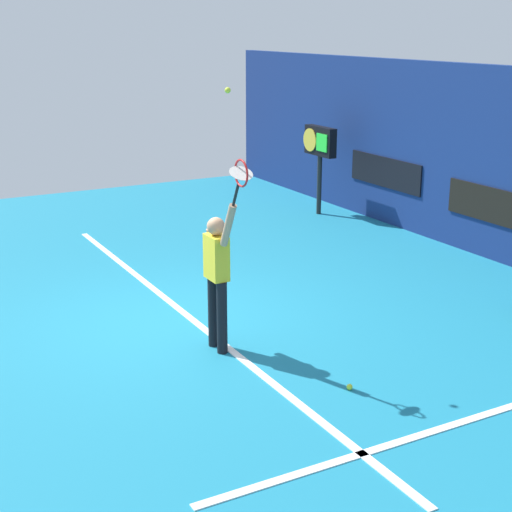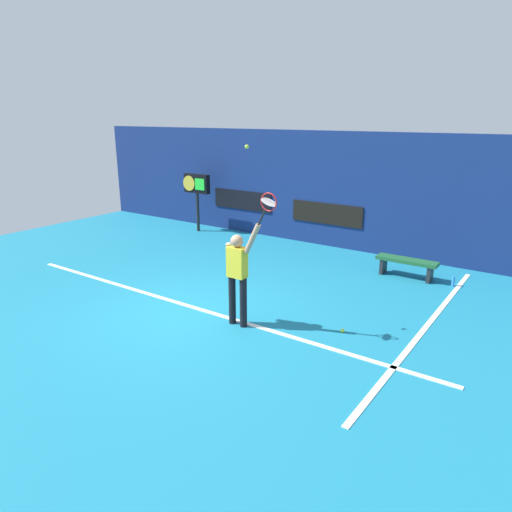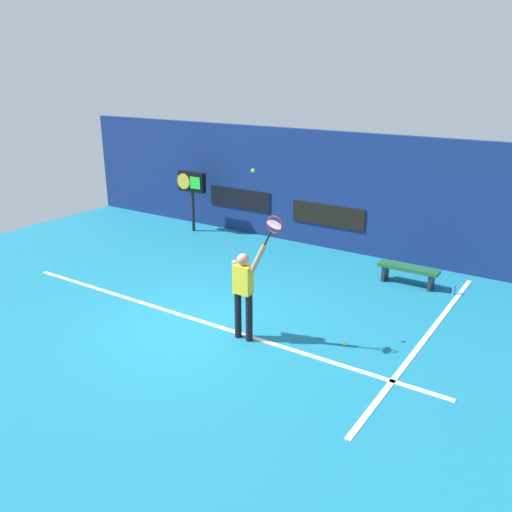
{
  "view_description": "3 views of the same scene",
  "coord_description": "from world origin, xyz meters",
  "px_view_note": "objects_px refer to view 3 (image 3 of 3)",
  "views": [
    {
      "loc": [
        9.09,
        -3.67,
        3.88
      ],
      "look_at": [
        1.01,
        0.74,
        1.09
      ],
      "focal_mm": 53.71,
      "sensor_mm": 36.0,
      "label": 1
    },
    {
      "loc": [
        5.91,
        -6.15,
        3.69
      ],
      "look_at": [
        1.43,
        0.29,
        1.32
      ],
      "focal_mm": 33.08,
      "sensor_mm": 36.0,
      "label": 2
    },
    {
      "loc": [
        6.33,
        -7.28,
        4.8
      ],
      "look_at": [
        0.98,
        0.79,
        1.43
      ],
      "focal_mm": 37.74,
      "sensor_mm": 36.0,
      "label": 3
    }
  ],
  "objects_px": {
    "tennis_player": "(244,289)",
    "court_bench": "(408,271)",
    "tennis_racket": "(274,226)",
    "scoreboard_clock": "(192,185)",
    "tennis_ball": "(253,171)",
    "water_bottle": "(454,289)",
    "spare_ball": "(345,344)"
  },
  "relations": [
    {
      "from": "tennis_racket",
      "to": "court_bench",
      "type": "distance_m",
      "value": 4.87
    },
    {
      "from": "tennis_player",
      "to": "spare_ball",
      "type": "bearing_deg",
      "value": 24.78
    },
    {
      "from": "tennis_player",
      "to": "tennis_racket",
      "type": "height_order",
      "value": "tennis_racket"
    },
    {
      "from": "tennis_racket",
      "to": "court_bench",
      "type": "height_order",
      "value": "tennis_racket"
    },
    {
      "from": "tennis_racket",
      "to": "scoreboard_clock",
      "type": "relative_size",
      "value": 0.33
    },
    {
      "from": "tennis_player",
      "to": "tennis_ball",
      "type": "relative_size",
      "value": 28.67
    },
    {
      "from": "tennis_ball",
      "to": "water_bottle",
      "type": "height_order",
      "value": "tennis_ball"
    },
    {
      "from": "tennis_player",
      "to": "spare_ball",
      "type": "xyz_separation_m",
      "value": [
        1.7,
        0.79,
        -0.98
      ]
    },
    {
      "from": "tennis_ball",
      "to": "water_bottle",
      "type": "bearing_deg",
      "value": 58.55
    },
    {
      "from": "tennis_ball",
      "to": "spare_ball",
      "type": "xyz_separation_m",
      "value": [
        1.56,
        0.69,
        -3.14
      ]
    },
    {
      "from": "spare_ball",
      "to": "tennis_player",
      "type": "bearing_deg",
      "value": -155.22
    },
    {
      "from": "court_bench",
      "to": "tennis_player",
      "type": "bearing_deg",
      "value": -111.14
    },
    {
      "from": "court_bench",
      "to": "water_bottle",
      "type": "xyz_separation_m",
      "value": [
        1.06,
        0.0,
        -0.22
      ]
    },
    {
      "from": "tennis_racket",
      "to": "tennis_ball",
      "type": "distance_m",
      "value": 1.01
    },
    {
      "from": "court_bench",
      "to": "scoreboard_clock",
      "type": "bearing_deg",
      "value": 174.54
    },
    {
      "from": "tennis_player",
      "to": "tennis_racket",
      "type": "distance_m",
      "value": 1.43
    },
    {
      "from": "spare_ball",
      "to": "tennis_ball",
      "type": "bearing_deg",
      "value": -156.04
    },
    {
      "from": "scoreboard_clock",
      "to": "water_bottle",
      "type": "height_order",
      "value": "scoreboard_clock"
    },
    {
      "from": "tennis_racket",
      "to": "scoreboard_clock",
      "type": "distance_m",
      "value": 7.88
    },
    {
      "from": "scoreboard_clock",
      "to": "tennis_player",
      "type": "bearing_deg",
      "value": -42.85
    },
    {
      "from": "tennis_ball",
      "to": "water_bottle",
      "type": "relative_size",
      "value": 0.28
    },
    {
      "from": "scoreboard_clock",
      "to": "spare_ball",
      "type": "bearing_deg",
      "value": -30.72
    },
    {
      "from": "tennis_racket",
      "to": "court_bench",
      "type": "relative_size",
      "value": 0.44
    },
    {
      "from": "tennis_ball",
      "to": "scoreboard_clock",
      "type": "height_order",
      "value": "tennis_ball"
    },
    {
      "from": "tennis_racket",
      "to": "water_bottle",
      "type": "distance_m",
      "value": 5.29
    },
    {
      "from": "tennis_racket",
      "to": "spare_ball",
      "type": "distance_m",
      "value": 2.63
    },
    {
      "from": "court_bench",
      "to": "water_bottle",
      "type": "distance_m",
      "value": 1.09
    },
    {
      "from": "tennis_ball",
      "to": "tennis_player",
      "type": "bearing_deg",
      "value": -147.17
    },
    {
      "from": "tennis_racket",
      "to": "spare_ball",
      "type": "height_order",
      "value": "tennis_racket"
    },
    {
      "from": "tennis_racket",
      "to": "scoreboard_clock",
      "type": "height_order",
      "value": "tennis_racket"
    },
    {
      "from": "tennis_player",
      "to": "court_bench",
      "type": "height_order",
      "value": "tennis_player"
    },
    {
      "from": "tennis_ball",
      "to": "spare_ball",
      "type": "relative_size",
      "value": 1.0
    }
  ]
}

